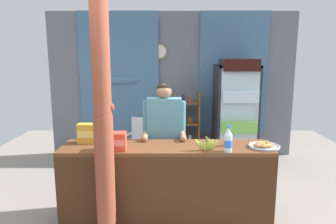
{
  "coord_description": "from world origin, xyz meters",
  "views": [
    {
      "loc": [
        -0.08,
        -3.07,
        1.97
      ],
      "look_at": [
        -0.08,
        0.75,
        1.26
      ],
      "focal_mm": 33.19,
      "sensor_mm": 36.0,
      "label": 1
    }
  ],
  "objects_px": {
    "shopkeeper": "(164,130)",
    "drink_fridge": "(236,108)",
    "stall_counter": "(166,179)",
    "bottle_shelf_rack": "(187,126)",
    "soda_bottle_grape_soda": "(228,139)",
    "snack_box_choco_powder": "(88,133)",
    "pastry_tray": "(264,146)",
    "banana_bunch": "(206,145)",
    "timber_post": "(103,121)",
    "snack_box_crackers": "(115,141)",
    "soda_bottle_water": "(228,141)",
    "plastic_lawn_chair": "(137,139)"
  },
  "relations": [
    {
      "from": "shopkeeper",
      "to": "drink_fridge",
      "type": "bearing_deg",
      "value": 50.12
    },
    {
      "from": "stall_counter",
      "to": "bottle_shelf_rack",
      "type": "xyz_separation_m",
      "value": [
        0.37,
        2.28,
        0.1
      ]
    },
    {
      "from": "soda_bottle_grape_soda",
      "to": "snack_box_choco_powder",
      "type": "bearing_deg",
      "value": 175.42
    },
    {
      "from": "pastry_tray",
      "to": "banana_bunch",
      "type": "distance_m",
      "value": 0.68
    },
    {
      "from": "drink_fridge",
      "to": "pastry_tray",
      "type": "height_order",
      "value": "drink_fridge"
    },
    {
      "from": "timber_post",
      "to": "bottle_shelf_rack",
      "type": "distance_m",
      "value": 2.88
    },
    {
      "from": "shopkeeper",
      "to": "snack_box_crackers",
      "type": "xyz_separation_m",
      "value": [
        -0.53,
        -0.6,
        0.01
      ]
    },
    {
      "from": "stall_counter",
      "to": "bottle_shelf_rack",
      "type": "distance_m",
      "value": 2.31
    },
    {
      "from": "timber_post",
      "to": "shopkeeper",
      "type": "bearing_deg",
      "value": 56.22
    },
    {
      "from": "snack_box_crackers",
      "to": "banana_bunch",
      "type": "xyz_separation_m",
      "value": [
        1.0,
        -0.02,
        -0.04
      ]
    },
    {
      "from": "soda_bottle_water",
      "to": "pastry_tray",
      "type": "height_order",
      "value": "soda_bottle_water"
    },
    {
      "from": "timber_post",
      "to": "plastic_lawn_chair",
      "type": "xyz_separation_m",
      "value": [
        0.1,
        2.29,
        -0.82
      ]
    },
    {
      "from": "timber_post",
      "to": "snack_box_choco_powder",
      "type": "distance_m",
      "value": 0.7
    },
    {
      "from": "timber_post",
      "to": "snack_box_crackers",
      "type": "relative_size",
      "value": 11.65
    },
    {
      "from": "plastic_lawn_chair",
      "to": "drink_fridge",
      "type": "bearing_deg",
      "value": 2.88
    },
    {
      "from": "stall_counter",
      "to": "drink_fridge",
      "type": "relative_size",
      "value": 1.27
    },
    {
      "from": "bottle_shelf_rack",
      "to": "shopkeeper",
      "type": "bearing_deg",
      "value": -102.85
    },
    {
      "from": "stall_counter",
      "to": "snack_box_crackers",
      "type": "xyz_separation_m",
      "value": [
        -0.56,
        -0.05,
        0.47
      ]
    },
    {
      "from": "drink_fridge",
      "to": "pastry_tray",
      "type": "xyz_separation_m",
      "value": [
        -0.11,
        -2.01,
        -0.09
      ]
    },
    {
      "from": "banana_bunch",
      "to": "drink_fridge",
      "type": "bearing_deg",
      "value": 69.82
    },
    {
      "from": "stall_counter",
      "to": "plastic_lawn_chair",
      "type": "distance_m",
      "value": 2.02
    },
    {
      "from": "stall_counter",
      "to": "shopkeeper",
      "type": "bearing_deg",
      "value": 92.93
    },
    {
      "from": "plastic_lawn_chair",
      "to": "snack_box_choco_powder",
      "type": "distance_m",
      "value": 1.85
    },
    {
      "from": "bottle_shelf_rack",
      "to": "pastry_tray",
      "type": "height_order",
      "value": "bottle_shelf_rack"
    },
    {
      "from": "plastic_lawn_chair",
      "to": "timber_post",
      "type": "bearing_deg",
      "value": -92.52
    },
    {
      "from": "plastic_lawn_chair",
      "to": "shopkeeper",
      "type": "height_order",
      "value": "shopkeeper"
    },
    {
      "from": "timber_post",
      "to": "soda_bottle_grape_soda",
      "type": "bearing_deg",
      "value": 18.33
    },
    {
      "from": "plastic_lawn_chair",
      "to": "snack_box_crackers",
      "type": "xyz_separation_m",
      "value": [
        -0.04,
        -2.0,
        0.54
      ]
    },
    {
      "from": "banana_bunch",
      "to": "stall_counter",
      "type": "bearing_deg",
      "value": 170.58
    },
    {
      "from": "stall_counter",
      "to": "soda_bottle_grape_soda",
      "type": "height_order",
      "value": "soda_bottle_grape_soda"
    },
    {
      "from": "bottle_shelf_rack",
      "to": "soda_bottle_water",
      "type": "relative_size",
      "value": 4.39
    },
    {
      "from": "soda_bottle_grape_soda",
      "to": "pastry_tray",
      "type": "height_order",
      "value": "soda_bottle_grape_soda"
    },
    {
      "from": "timber_post",
      "to": "pastry_tray",
      "type": "relative_size",
      "value": 7.89
    },
    {
      "from": "soda_bottle_water",
      "to": "shopkeeper",
      "type": "bearing_deg",
      "value": 136.59
    },
    {
      "from": "bottle_shelf_rack",
      "to": "pastry_tray",
      "type": "distance_m",
      "value": 2.38
    },
    {
      "from": "shopkeeper",
      "to": "soda_bottle_water",
      "type": "xyz_separation_m",
      "value": [
        0.7,
        -0.66,
        0.04
      ]
    },
    {
      "from": "soda_bottle_grape_soda",
      "to": "soda_bottle_water",
      "type": "bearing_deg",
      "value": -99.77
    },
    {
      "from": "soda_bottle_water",
      "to": "snack_box_crackers",
      "type": "bearing_deg",
      "value": 177.2
    },
    {
      "from": "snack_box_choco_powder",
      "to": "shopkeeper",
      "type": "bearing_deg",
      "value": 19.39
    },
    {
      "from": "stall_counter",
      "to": "snack_box_choco_powder",
      "type": "bearing_deg",
      "value": 166.02
    },
    {
      "from": "plastic_lawn_chair",
      "to": "snack_box_crackers",
      "type": "distance_m",
      "value": 2.08
    },
    {
      "from": "snack_box_crackers",
      "to": "banana_bunch",
      "type": "bearing_deg",
      "value": -1.14
    },
    {
      "from": "timber_post",
      "to": "snack_box_crackers",
      "type": "distance_m",
      "value": 0.41
    },
    {
      "from": "timber_post",
      "to": "plastic_lawn_chair",
      "type": "bearing_deg",
      "value": 87.48
    },
    {
      "from": "pastry_tray",
      "to": "stall_counter",
      "type": "bearing_deg",
      "value": -178.27
    },
    {
      "from": "timber_post",
      "to": "bottle_shelf_rack",
      "type": "bearing_deg",
      "value": 69.3
    },
    {
      "from": "bottle_shelf_rack",
      "to": "plastic_lawn_chair",
      "type": "xyz_separation_m",
      "value": [
        -0.89,
        -0.33,
        -0.18
      ]
    },
    {
      "from": "timber_post",
      "to": "stall_counter",
      "type": "bearing_deg",
      "value": 28.69
    },
    {
      "from": "plastic_lawn_chair",
      "to": "banana_bunch",
      "type": "relative_size",
      "value": 3.12
    },
    {
      "from": "stall_counter",
      "to": "timber_post",
      "type": "bearing_deg",
      "value": -151.31
    }
  ]
}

